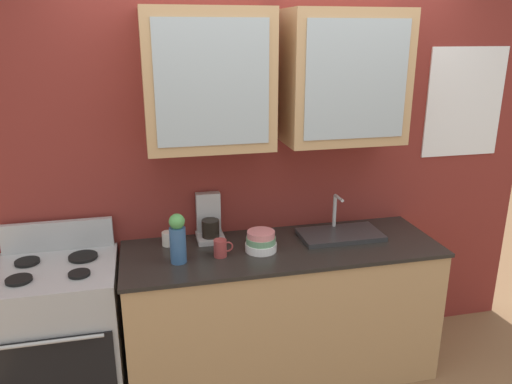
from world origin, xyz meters
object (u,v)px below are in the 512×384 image
at_px(sink_faucet, 340,234).
at_px(cup_near_sink, 169,238).
at_px(coffee_maker, 209,222).
at_px(cup_near_bowls, 221,248).
at_px(bowl_stack, 261,241).
at_px(stove_range, 62,337).
at_px(vase, 178,238).

xyz_separation_m(sink_faucet, cup_near_sink, (-1.08, 0.11, 0.02)).
distance_m(cup_near_sink, coffee_maker, 0.28).
relative_size(cup_near_bowls, coffee_maker, 0.40).
bearing_deg(bowl_stack, stove_range, 179.03).
relative_size(bowl_stack, cup_near_sink, 1.73).
height_order(sink_faucet, cup_near_bowls, sink_faucet).
relative_size(bowl_stack, cup_near_bowls, 1.65).
xyz_separation_m(stove_range, coffee_maker, (0.91, 0.24, 0.55)).
bearing_deg(vase, sink_faucet, 7.69).
bearing_deg(vase, bowl_stack, 5.31).
bearing_deg(vase, cup_near_sink, 99.03).
distance_m(sink_faucet, vase, 1.06).
distance_m(cup_near_bowls, coffee_maker, 0.30).
height_order(vase, cup_near_sink, vase).
xyz_separation_m(cup_near_bowls, coffee_maker, (-0.02, 0.29, 0.06)).
distance_m(stove_range, vase, 0.91).
xyz_separation_m(stove_range, cup_near_bowls, (0.94, -0.05, 0.49)).
bearing_deg(sink_faucet, cup_near_bowls, -171.39).
distance_m(sink_faucet, cup_near_bowls, 0.81).
bearing_deg(stove_range, vase, -5.47).
height_order(sink_faucet, coffee_maker, coffee_maker).
relative_size(bowl_stack, coffee_maker, 0.66).
distance_m(bowl_stack, cup_near_sink, 0.58).
xyz_separation_m(bowl_stack, vase, (-0.50, -0.05, 0.09)).
height_order(vase, coffee_maker, vase).
bearing_deg(stove_range, cup_near_bowls, -2.80).
height_order(stove_range, cup_near_bowls, stove_range).
height_order(stove_range, coffee_maker, coffee_maker).
height_order(bowl_stack, coffee_maker, coffee_maker).
bearing_deg(stove_range, sink_faucet, 2.47).
bearing_deg(vase, stove_range, 174.53).
bearing_deg(sink_faucet, cup_near_sink, 174.01).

